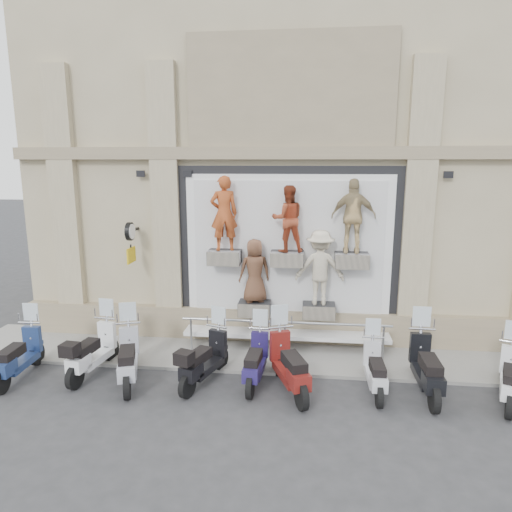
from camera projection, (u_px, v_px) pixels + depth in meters
The scene contains 15 objects.
ground at pixel (280, 400), 9.08m from camera, with size 90.00×90.00×0.00m, color #303033.
sidewalk at pixel (285, 354), 11.12m from camera, with size 16.00×2.20×0.08m, color gray.
building at pixel (295, 119), 14.67m from camera, with size 14.00×8.60×12.00m, color tan, non-canonical shape.
shop_vitrine at pixel (292, 254), 11.24m from camera, with size 5.60×0.83×4.30m.
guard_rail at pixel (285, 339), 10.93m from camera, with size 5.06×0.10×0.93m, color #9EA0A5, non-canonical shape.
clock_sign_bracket at pixel (130, 237), 11.34m from camera, with size 0.10×0.80×1.02m.
scooter_a at pixel (18, 345), 9.83m from camera, with size 0.54×1.87×1.52m, color navy, non-canonical shape.
scooter_b at pixel (92, 341), 10.02m from camera, with size 0.56×1.92×1.56m, color white, non-canonical shape.
scooter_c at pixel (128, 347), 9.64m from camera, with size 0.57×1.96×1.59m, color #A1A3AE, non-canonical shape.
scooter_d at pixel (205, 349), 9.62m from camera, with size 0.55×1.88×1.53m, color black, non-canonical shape.
scooter_e at pixel (256, 351), 9.62m from camera, with size 0.52×1.80×1.46m, color #1E164D, non-canonical shape.
scooter_f at pixel (289, 353), 9.26m from camera, with size 0.59×2.03×1.65m, color maroon, non-canonical shape.
scooter_g at pixel (376, 360), 9.26m from camera, with size 0.50×1.70×1.38m, color #B7B8BE, non-canonical shape.
scooter_h at pixel (427, 356), 9.17m from camera, with size 0.59×2.02×1.64m, color black, non-canonical shape.
scooter_i at pixel (512, 367), 8.84m from camera, with size 0.53×1.83×1.49m, color silver, non-canonical shape.
Camera 1 is at (0.46, -8.31, 4.65)m, focal length 32.00 mm.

